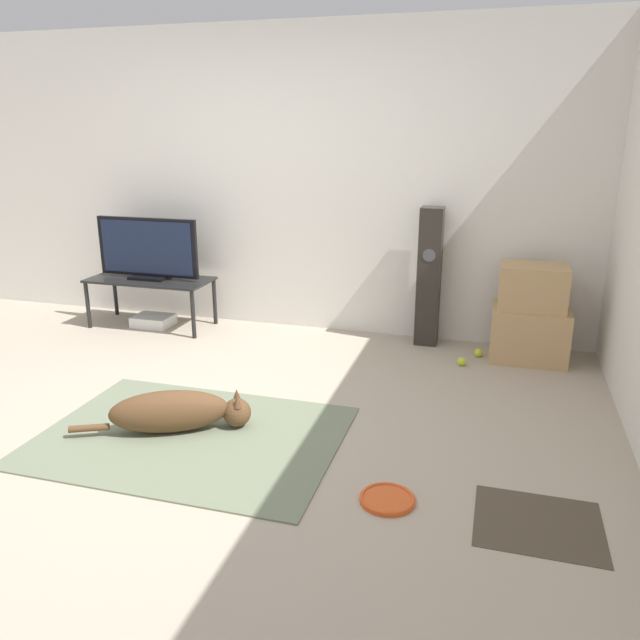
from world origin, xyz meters
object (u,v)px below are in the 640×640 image
Objects in this scene: cardboard_box_upper at (533,287)px; game_console at (153,321)px; dog at (177,412)px; tennis_ball_by_boxes at (478,353)px; tv at (148,249)px; tennis_ball_near_speaker at (461,361)px; cardboard_box_lower at (529,334)px; tv_stand at (150,284)px; frisbee at (387,499)px; floor_speaker at (429,277)px.

cardboard_box_upper is 3.27m from game_console.
dog is 2.44m from tennis_ball_by_boxes.
tv is 2.85m from tennis_ball_near_speaker.
tv is at bearing -179.23° from cardboard_box_upper.
tv_stand reaches higher than cardboard_box_lower.
frisbee is 3.40m from tv.
tv is (0.00, 0.00, 0.31)m from tv_stand.
floor_speaker is at bearing 58.80° from dog.
floor_speaker reaches higher than tv.
tennis_ball_by_boxes reaches higher than frisbee.
tennis_ball_by_boxes is (0.44, -0.22, -0.53)m from floor_speaker.
tennis_ball_near_speaker is at bearing 45.39° from dog.
cardboard_box_lower is at bearing 0.96° from tv_stand.
tennis_ball_by_boxes is at bearing -26.23° from floor_speaker.
tv_stand reaches higher than tennis_ball_by_boxes.
cardboard_box_upper reaches higher than frisbee.
tennis_ball_by_boxes is (1.66, 1.79, -0.10)m from dog.
frisbee is 0.55× the size of cardboard_box_upper.
cardboard_box_lower is 1.69× the size of game_console.
floor_speaker is at bearing 167.74° from cardboard_box_upper.
cardboard_box_upper reaches higher than tennis_ball_by_boxes.
dog is 2.18m from tv_stand.
game_console reaches higher than tennis_ball_near_speaker.
cardboard_box_lower is at bearing 1.03° from game_console.
tennis_ball_by_boxes is at bearing 47.30° from dog.
cardboard_box_lower is 8.68× the size of tennis_ball_near_speaker.
cardboard_box_upper is 7.47× the size of tennis_ball_by_boxes.
cardboard_box_upper is 0.77m from tennis_ball_near_speaker.
cardboard_box_lower reaches higher than game_console.
game_console is (-2.54, 2.15, 0.03)m from frisbee.
cardboard_box_lower is 0.41m from tennis_ball_by_boxes.
cardboard_box_upper is 0.52× the size of tv.
frisbee is 0.29× the size of tv.
tv is at bearing -174.94° from floor_speaker.
tv_stand is (-2.54, 2.15, 0.38)m from frisbee.
tv is 2.95m from tennis_ball_by_boxes.
cardboard_box_lower is 0.60× the size of tv.
tennis_ball_by_boxes is at bearing 81.20° from frisbee.
tv_stand is at bearing 124.28° from dog.
floor_speaker is at bearing 153.77° from tennis_ball_by_boxes.
cardboard_box_lower is at bearing -11.54° from floor_speaker.
tv reaches higher than tennis_ball_by_boxes.
floor_speaker is at bearing 5.12° from tv_stand.
tv is at bearing 124.24° from dog.
cardboard_box_lower is 0.90m from floor_speaker.
cardboard_box_lower is 3.24m from game_console.
frisbee is 0.48× the size of cardboard_box_lower.
tv_stand is 16.59× the size of tennis_ball_by_boxes.
cardboard_box_upper reaches higher than dog.
cardboard_box_lower is (2.02, 1.85, 0.07)m from dog.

